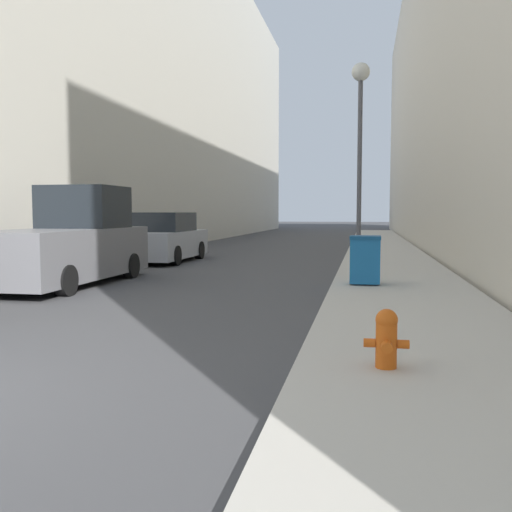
# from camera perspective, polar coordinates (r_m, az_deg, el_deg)

# --- Properties ---
(sidewalk_right) EXTENTS (3.01, 60.00, 0.12)m
(sidewalk_right) POSITION_cam_1_polar(r_m,az_deg,el_deg) (21.88, 12.91, -0.01)
(sidewalk_right) COLOR #B7B2A8
(sidewalk_right) RESTS_ON ground
(building_left_glass) EXTENTS (12.00, 60.00, 18.63)m
(building_left_glass) POSITION_cam_1_polar(r_m,az_deg,el_deg) (34.26, -16.26, 17.06)
(building_left_glass) COLOR beige
(building_left_glass) RESTS_ON ground
(fire_hydrant) EXTENTS (0.45, 0.34, 0.60)m
(fire_hydrant) POSITION_cam_1_polar(r_m,az_deg,el_deg) (5.97, 12.91, -7.93)
(fire_hydrant) COLOR #D15614
(fire_hydrant) RESTS_ON sidewalk_right
(trash_bin) EXTENTS (0.66, 0.69, 1.06)m
(trash_bin) POSITION_cam_1_polar(r_m,az_deg,el_deg) (12.72, 10.85, -0.33)
(trash_bin) COLOR #19609E
(trash_bin) RESTS_ON sidewalk_right
(lamppost) EXTENTS (0.49, 0.49, 5.59)m
(lamppost) POSITION_cam_1_polar(r_m,az_deg,el_deg) (16.08, 10.37, 12.89)
(lamppost) COLOR #4C4C51
(lamppost) RESTS_ON sidewalk_right
(pickup_truck) EXTENTS (2.03, 5.29, 2.34)m
(pickup_truck) POSITION_cam_1_polar(r_m,az_deg,el_deg) (14.16, -18.09, 1.17)
(pickup_truck) COLOR slate
(pickup_truck) RESTS_ON ground
(parked_sedan_near) EXTENTS (1.92, 4.49, 1.69)m
(parked_sedan_near) POSITION_cam_1_polar(r_m,az_deg,el_deg) (19.90, -9.13, 1.68)
(parked_sedan_near) COLOR #A3A8B2
(parked_sedan_near) RESTS_ON ground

